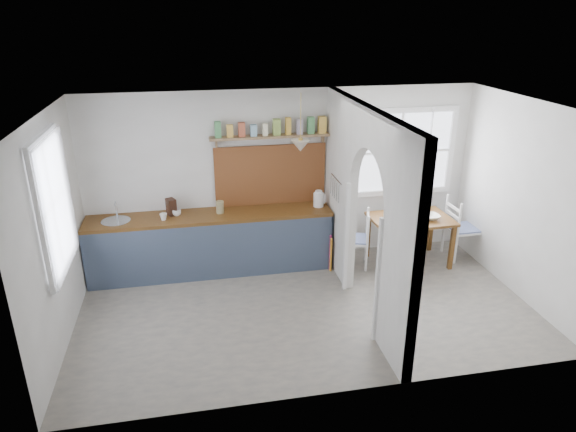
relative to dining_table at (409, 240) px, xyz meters
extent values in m
cube|color=gray|center=(-1.82, -0.99, -0.37)|extent=(5.80, 3.20, 0.01)
cube|color=white|center=(-1.82, -0.99, 2.23)|extent=(5.80, 3.20, 0.01)
cube|color=white|center=(-1.82, 0.61, 0.93)|extent=(5.80, 0.01, 2.60)
cube|color=white|center=(-1.82, -2.59, 0.93)|extent=(5.80, 0.01, 2.60)
cube|color=white|center=(-4.72, -0.99, 0.93)|extent=(0.01, 3.20, 2.60)
cube|color=white|center=(1.08, -0.99, 0.93)|extent=(0.01, 3.20, 2.60)
cube|color=white|center=(-1.12, -2.19, 0.93)|extent=(0.12, 0.80, 2.60)
cube|color=white|center=(-1.12, 0.01, 0.93)|extent=(0.12, 1.20, 2.60)
cube|color=white|center=(-1.12, -1.19, 1.71)|extent=(0.12, 1.20, 1.05)
cube|color=brown|center=(-2.95, 0.31, 0.51)|extent=(3.50, 0.60, 0.05)
cube|color=#485362|center=(-2.95, 0.02, 0.06)|extent=(3.50, 0.03, 0.85)
cube|color=black|center=(-2.95, 0.36, 0.06)|extent=(3.46, 0.45, 0.85)
cylinder|color=#B8BDC5|center=(-4.25, 0.31, 0.52)|extent=(0.40, 0.40, 0.02)
cube|color=brown|center=(-2.02, 0.58, 0.98)|extent=(1.65, 0.03, 0.90)
cube|color=#8D684A|center=(-2.02, 0.50, 1.58)|extent=(1.75, 0.20, 0.03)
cube|color=#3B8345|center=(-2.77, 0.50, 1.69)|extent=(0.09, 0.09, 0.18)
cube|color=gold|center=(-2.60, 0.50, 1.69)|extent=(0.09, 0.09, 0.18)
cube|color=#A54326|center=(-2.43, 0.50, 1.69)|extent=(0.09, 0.09, 0.18)
cube|color=#739DB5|center=(-2.27, 0.50, 1.69)|extent=(0.09, 0.09, 0.18)
cube|color=beige|center=(-2.10, 0.50, 1.69)|extent=(0.09, 0.09, 0.18)
cube|color=olive|center=(-1.94, 0.50, 1.69)|extent=(0.09, 0.09, 0.18)
cube|color=gold|center=(-1.77, 0.50, 1.69)|extent=(0.09, 0.09, 0.18)
cube|color=#948A9D|center=(-1.61, 0.50, 1.69)|extent=(0.09, 0.09, 0.18)
cube|color=#3B8345|center=(-1.44, 0.50, 1.69)|extent=(0.09, 0.09, 0.18)
cube|color=gold|center=(-1.28, 0.50, 1.69)|extent=(0.09, 0.09, 0.18)
cone|color=#EFE5CE|center=(-1.67, 0.16, 1.51)|extent=(0.26, 0.26, 0.16)
cylinder|color=#B8BDC5|center=(-1.21, -0.09, 1.08)|extent=(0.02, 0.50, 0.02)
imported|color=white|center=(-3.59, 0.22, 0.58)|extent=(0.12, 0.12, 0.10)
imported|color=white|center=(-3.41, 0.35, 0.58)|extent=(0.15, 0.15, 0.10)
cube|color=black|center=(-3.49, 0.41, 0.65)|extent=(0.16, 0.18, 0.24)
cylinder|color=#8A8156|center=(-2.80, 0.34, 0.62)|extent=(0.13, 0.13, 0.18)
cube|color=#B32668|center=(-1.24, 0.00, -0.09)|extent=(0.02, 0.03, 0.57)
cube|color=orange|center=(-1.24, -0.05, -0.12)|extent=(0.02, 0.03, 0.56)
imported|color=white|center=(0.26, -0.09, 0.40)|extent=(0.28, 0.28, 0.07)
imported|color=#3E7640|center=(-0.16, -0.11, 0.42)|extent=(0.11, 0.11, 0.09)
cylinder|color=black|center=(-0.38, 0.00, 0.38)|extent=(0.22, 0.22, 0.01)
imported|color=#654978|center=(0.03, 0.15, 0.48)|extent=(0.25, 0.25, 0.22)
camera|label=1|loc=(-3.15, -6.59, 3.25)|focal=32.00mm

